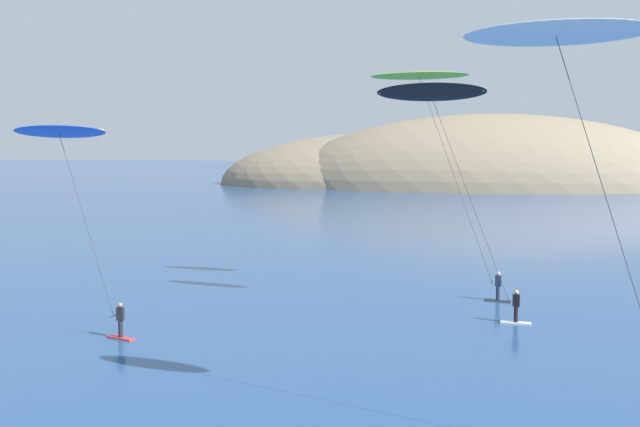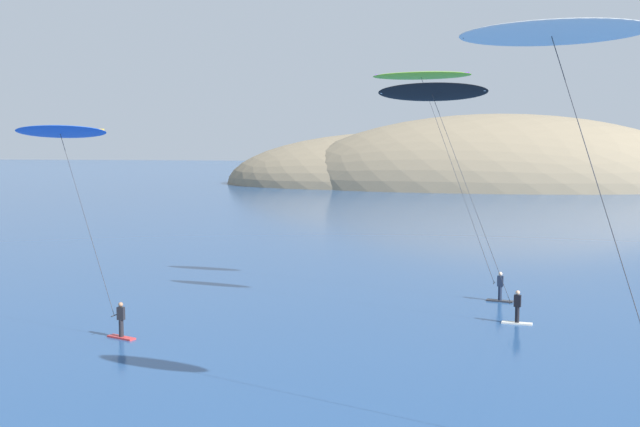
% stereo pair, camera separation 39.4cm
% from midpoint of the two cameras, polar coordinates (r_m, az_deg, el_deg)
% --- Properties ---
extents(headland_island, '(92.66, 45.15, 27.32)m').
position_cam_midpoint_polar(headland_island, '(155.31, 9.05, 1.94)').
color(headland_island, '#84755B').
rests_on(headland_island, ground).
extents(kitesurfer_lime, '(8.38, 2.51, 13.15)m').
position_cam_midpoint_polar(kitesurfer_lime, '(47.05, 7.29, 8.46)').
color(kitesurfer_lime, '#2D2D33').
rests_on(kitesurfer_lime, ground).
extents(kitesurfer_white, '(7.34, 3.35, 12.67)m').
position_cam_midpoint_polar(kitesurfer_white, '(23.94, 16.65, 10.13)').
color(kitesurfer_white, '#2D2D33').
rests_on(kitesurfer_white, ground).
extents(kitesurfer_black, '(8.19, 3.14, 12.19)m').
position_cam_midpoint_polar(kitesurfer_black, '(41.88, 8.01, 7.50)').
color(kitesurfer_black, silver).
rests_on(kitesurfer_black, ground).
extents(kitesurfer_blue, '(6.14, 2.07, 9.99)m').
position_cam_midpoint_polar(kitesurfer_blue, '(39.19, -18.02, 4.48)').
color(kitesurfer_blue, red).
rests_on(kitesurfer_blue, ground).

